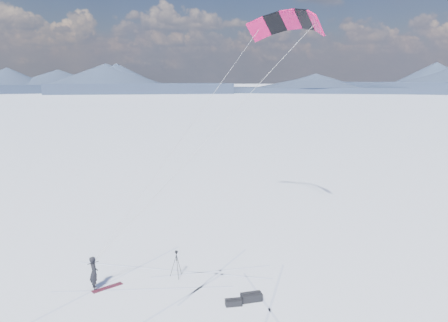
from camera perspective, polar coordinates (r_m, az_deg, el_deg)
name	(u,v)px	position (r m, az deg, el deg)	size (l,w,h in m)	color
ground	(153,300)	(20.47, -9.22, -17.51)	(1800.00, 1800.00, 0.00)	white
horizon_hills	(151,218)	(18.99, -9.56, -7.36)	(704.00, 704.42, 9.10)	#1F293E
snow_tracks	(143,310)	(19.76, -10.48, -18.63)	(17.62, 14.39, 0.01)	#AFBADC
snowkiter	(95,289)	(22.01, -16.53, -15.72)	(0.58, 0.38, 1.60)	black
snowboard	(107,288)	(21.94, -14.99, -15.68)	(1.47, 0.27, 0.04)	maroon
tripod	(176,260)	(22.09, -6.23, -12.75)	(0.62, 0.54, 1.35)	black
gear_bag_a	(251,297)	(20.14, 3.61, -17.29)	(0.95, 0.51, 0.41)	black
gear_bag_b	(234,302)	(19.78, 1.25, -17.96)	(0.77, 0.48, 0.33)	black
power_kite	(287,25)	(28.36, 8.24, 17.23)	(13.91, 7.75, 12.53)	#C00D4C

